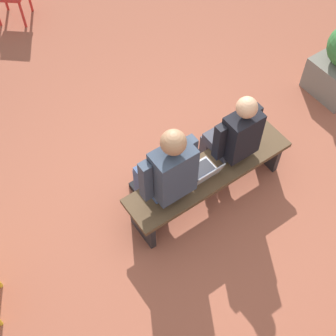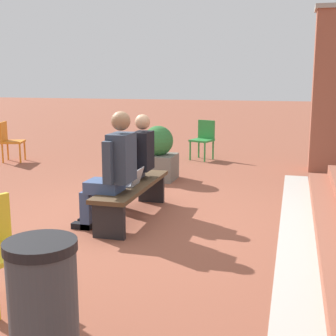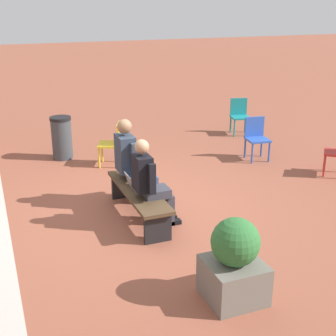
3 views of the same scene
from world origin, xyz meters
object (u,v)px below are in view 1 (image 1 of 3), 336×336
(laptop, at_px, (203,173))
(person_adult, at_px, (166,172))
(bench, at_px, (209,176))
(person_student, at_px, (233,136))

(laptop, bearing_deg, person_adult, -12.09)
(person_adult, bearing_deg, bench, 171.60)
(bench, bearing_deg, person_student, -168.43)
(person_adult, distance_m, laptop, 0.46)
(person_adult, height_order, laptop, person_adult)
(person_student, bearing_deg, laptop, 10.67)
(bench, bearing_deg, laptop, 7.54)
(person_adult, bearing_deg, laptop, 167.91)
(bench, relative_size, person_student, 1.39)
(laptop, bearing_deg, bench, -172.46)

